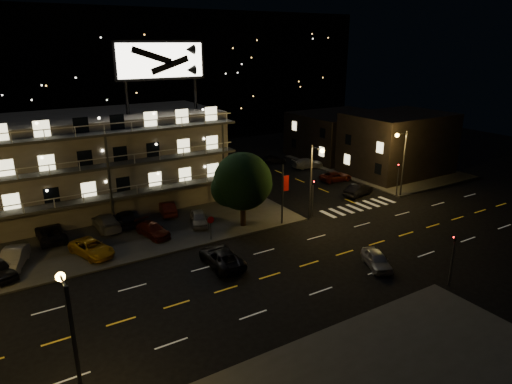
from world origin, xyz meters
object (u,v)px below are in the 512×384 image
side_car_0 (358,190)px  road_car_east (377,260)px  lot_car_4 (199,218)px  road_car_west (221,257)px  lot_car_2 (92,248)px  tree (242,183)px  lot_car_7 (106,222)px

side_car_0 → road_car_east: size_ratio=1.10×
lot_car_4 → road_car_west: (-2.03, -8.86, -0.08)m
lot_car_2 → road_car_west: (8.89, -7.39, -0.07)m
tree → side_car_0: tree is taller
lot_car_2 → lot_car_4: 11.01m
tree → road_car_west: (-5.73, -6.34, -3.92)m
lot_car_4 → lot_car_7: 9.19m
lot_car_7 → road_car_west: lot_car_7 is taller
lot_car_2 → road_car_west: 11.56m
tree → road_car_east: size_ratio=1.93×
lot_car_2 → side_car_0: 31.61m
side_car_0 → road_car_west: (-22.72, -7.45, 0.02)m
lot_car_7 → road_car_east: 26.24m
lot_car_2 → lot_car_4: size_ratio=1.20×
lot_car_2 → road_car_west: bearing=-59.0°
tree → road_car_west: 9.40m
lot_car_7 → road_car_east: bearing=129.2°
lot_car_7 → road_car_west: (6.31, -12.72, -0.16)m
lot_car_7 → side_car_0: (29.04, -5.28, -0.18)m
lot_car_7 → road_car_east: size_ratio=1.30×
road_car_east → lot_car_7: bearing=155.1°
lot_car_2 → side_car_0: lot_car_2 is taller
side_car_0 → tree: bearing=80.6°
tree → side_car_0: (16.99, 1.11, -3.94)m
lot_car_7 → tree: bearing=150.3°
tree → lot_car_2: (-14.62, 1.06, -3.85)m
side_car_0 → road_car_west: bearing=95.0°
tree → side_car_0: bearing=3.7°
lot_car_2 → side_car_0: bearing=-19.1°
lot_car_4 → road_car_east: lot_car_4 is taller
lot_car_2 → lot_car_4: lot_car_4 is taller
lot_car_4 → lot_car_7: lot_car_7 is taller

